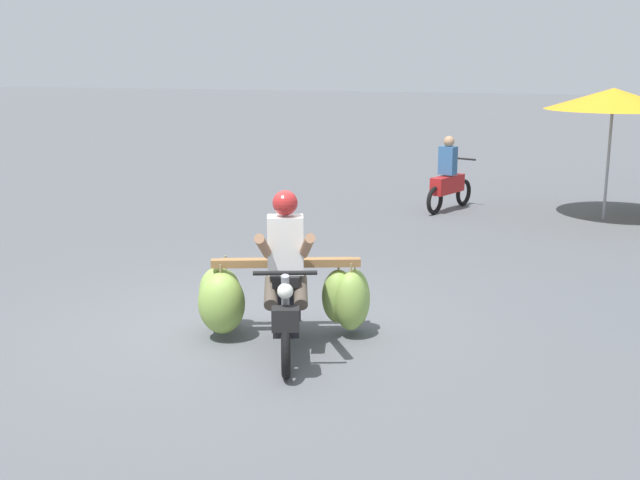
% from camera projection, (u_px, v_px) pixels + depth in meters
% --- Properties ---
extents(ground_plane, '(120.00, 120.00, 0.00)m').
position_uv_depth(ground_plane, '(251.00, 329.00, 8.19)').
color(ground_plane, '#56595E').
extents(motorbike_main_loaded, '(1.81, 1.80, 1.58)m').
position_uv_depth(motorbike_main_loaded, '(279.00, 293.00, 7.76)').
color(motorbike_main_loaded, black).
rests_on(motorbike_main_loaded, ground).
extents(motorbike_distant_ahead_left, '(0.71, 1.56, 1.40)m').
position_uv_depth(motorbike_distant_ahead_left, '(448.00, 181.00, 14.49)').
color(motorbike_distant_ahead_left, black).
rests_on(motorbike_distant_ahead_left, ground).
extents(market_umbrella_near_shop, '(2.31, 2.31, 2.30)m').
position_uv_depth(market_umbrella_near_shop, '(613.00, 99.00, 13.35)').
color(market_umbrella_near_shop, '#99999E').
rests_on(market_umbrella_near_shop, ground).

